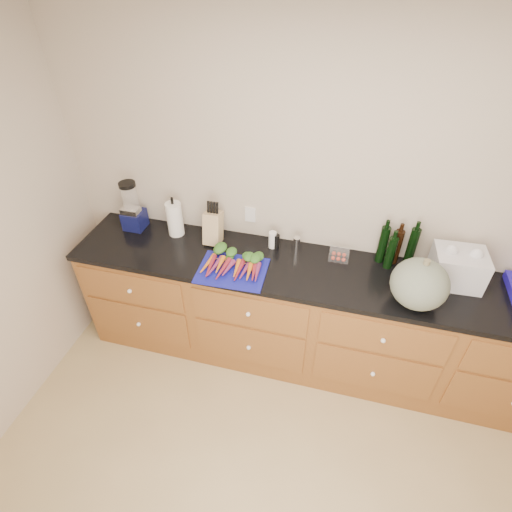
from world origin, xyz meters
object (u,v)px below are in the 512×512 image
(cutting_board, at_px, (232,271))
(knife_block, at_px, (213,228))
(tomato_box, at_px, (339,255))
(paper_towel, at_px, (175,219))
(blender_appliance, at_px, (132,209))
(squash, at_px, (419,284))
(carrots, at_px, (234,264))

(cutting_board, xyz_separation_m, knife_block, (-0.24, 0.30, 0.12))
(knife_block, relative_size, tomato_box, 1.76)
(cutting_board, relative_size, knife_block, 1.92)
(cutting_board, relative_size, tomato_box, 3.37)
(cutting_board, relative_size, paper_towel, 1.74)
(knife_block, xyz_separation_m, tomato_box, (0.93, 0.03, -0.09))
(knife_block, bearing_deg, blender_appliance, 178.45)
(cutting_board, distance_m, squash, 1.20)
(tomato_box, bearing_deg, cutting_board, -154.56)
(carrots, height_order, blender_appliance, blender_appliance)
(blender_appliance, height_order, knife_block, blender_appliance)
(paper_towel, bearing_deg, squash, -10.20)
(carrots, bearing_deg, paper_towel, 152.95)
(cutting_board, xyz_separation_m, carrots, (-0.00, 0.04, 0.03))
(paper_towel, height_order, knife_block, paper_towel)
(squash, xyz_separation_m, knife_block, (-1.43, 0.29, -0.03))
(carrots, relative_size, blender_appliance, 1.02)
(cutting_board, height_order, carrots, carrots)
(squash, bearing_deg, cutting_board, -179.72)
(carrots, distance_m, knife_block, 0.36)
(cutting_board, bearing_deg, tomato_box, 25.44)
(tomato_box, bearing_deg, paper_towel, -179.54)
(paper_towel, bearing_deg, tomato_box, 0.46)
(carrots, height_order, paper_towel, paper_towel)
(knife_block, height_order, tomato_box, knife_block)
(carrots, height_order, tomato_box, carrots)
(squash, relative_size, tomato_box, 2.52)
(paper_towel, xyz_separation_m, knife_block, (0.31, -0.02, -0.01))
(squash, bearing_deg, paper_towel, 169.80)
(cutting_board, bearing_deg, knife_block, 128.42)
(tomato_box, bearing_deg, carrots, -157.22)
(paper_towel, relative_size, knife_block, 1.10)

